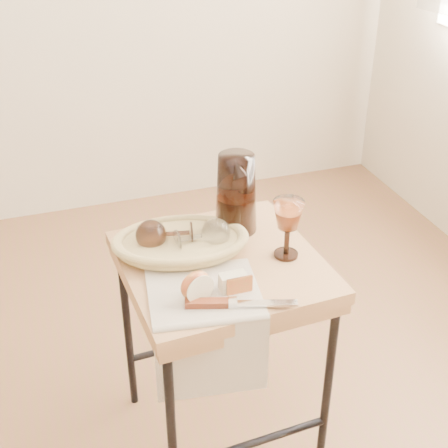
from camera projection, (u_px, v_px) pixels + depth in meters
name	position (u px, v px, depth m)	size (l,w,h in m)	color
side_table	(222.00, 353.00, 1.81)	(0.50, 0.50, 0.63)	brown
tea_towel	(204.00, 292.00, 1.53)	(0.27, 0.24, 0.01)	white
bread_basket	(181.00, 245.00, 1.68)	(0.32, 0.22, 0.04)	tan
goblet_lying_a	(168.00, 234.00, 1.66)	(0.13, 0.08, 0.08)	#523427
goblet_lying_b	(200.00, 236.00, 1.66)	(0.13, 0.08, 0.08)	white
pitcher	(236.00, 193.00, 1.73)	(0.16, 0.24, 0.26)	black
wine_goblet	(287.00, 229.00, 1.63)	(0.08, 0.08, 0.16)	white
apple_half	(195.00, 285.00, 1.49)	(0.08, 0.04, 0.07)	red
apple_wedge	(233.00, 282.00, 1.52)	(0.06, 0.03, 0.04)	#F5EAC3
table_knife	(237.00, 302.00, 1.48)	(0.26, 0.03, 0.02)	silver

